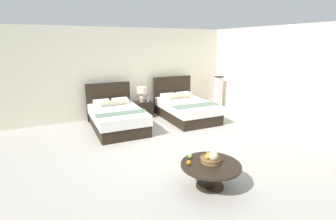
# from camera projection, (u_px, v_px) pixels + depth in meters

# --- Properties ---
(ground_plane) EXTENTS (9.85, 9.64, 0.02)m
(ground_plane) POSITION_uv_depth(u_px,v_px,m) (183.00, 145.00, 5.98)
(ground_plane) COLOR #B2ACA2
(wall_back) EXTENTS (9.85, 0.12, 2.76)m
(wall_back) POSITION_uv_depth(u_px,v_px,m) (138.00, 72.00, 8.24)
(wall_back) COLOR beige
(wall_back) RESTS_ON ground
(wall_side_right) EXTENTS (0.12, 5.24, 2.76)m
(wall_side_right) POSITION_uv_depth(u_px,v_px,m) (272.00, 76.00, 7.30)
(wall_side_right) COLOR silver
(wall_side_right) RESTS_ON ground
(bed_near_window) EXTENTS (1.35, 2.06, 1.15)m
(bed_near_window) POSITION_uv_depth(u_px,v_px,m) (117.00, 117.00, 6.99)
(bed_near_window) COLOR black
(bed_near_window) RESTS_ON ground
(bed_near_corner) EXTENTS (1.40, 2.12, 1.21)m
(bed_near_corner) POSITION_uv_depth(u_px,v_px,m) (186.00, 109.00, 7.93)
(bed_near_corner) COLOR black
(bed_near_corner) RESTS_ON ground
(nightstand) EXTENTS (0.57, 0.45, 0.51)m
(nightstand) POSITION_uv_depth(u_px,v_px,m) (143.00, 109.00, 8.09)
(nightstand) COLOR black
(nightstand) RESTS_ON ground
(table_lamp) EXTENTS (0.31, 0.31, 0.47)m
(table_lamp) POSITION_uv_depth(u_px,v_px,m) (142.00, 92.00, 7.96)
(table_lamp) COLOR beige
(table_lamp) RESTS_ON nightstand
(vase) EXTENTS (0.08, 0.08, 0.21)m
(vase) POSITION_uv_depth(u_px,v_px,m) (148.00, 98.00, 8.03)
(vase) COLOR #B4B6C9
(vase) RESTS_ON nightstand
(coffee_table) EXTENTS (0.98, 0.98, 0.41)m
(coffee_table) POSITION_uv_depth(u_px,v_px,m) (211.00, 169.00, 4.15)
(coffee_table) COLOR black
(coffee_table) RESTS_ON ground
(fruit_bowl) EXTENTS (0.34, 0.34, 0.22)m
(fruit_bowl) POSITION_uv_depth(u_px,v_px,m) (211.00, 158.00, 4.16)
(fruit_bowl) COLOR brown
(fruit_bowl) RESTS_ON coffee_table
(loose_apple) EXTENTS (0.08, 0.08, 0.08)m
(loose_apple) POSITION_uv_depth(u_px,v_px,m) (190.00, 156.00, 4.32)
(loose_apple) COLOR #86B344
(loose_apple) RESTS_ON coffee_table
(loose_orange) EXTENTS (0.08, 0.08, 0.08)m
(loose_orange) POSITION_uv_depth(u_px,v_px,m) (189.00, 163.00, 4.09)
(loose_orange) COLOR orange
(loose_orange) RESTS_ON coffee_table
(floor_lamp_corner) EXTENTS (0.25, 0.25, 1.16)m
(floor_lamp_corner) POSITION_uv_depth(u_px,v_px,m) (218.00, 93.00, 9.06)
(floor_lamp_corner) COLOR black
(floor_lamp_corner) RESTS_ON ground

